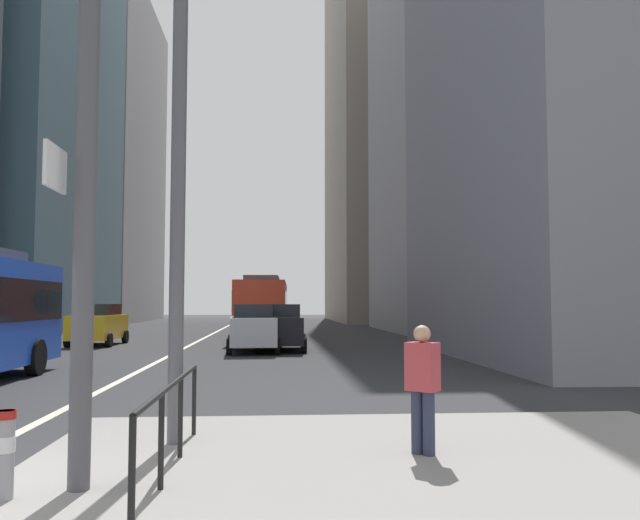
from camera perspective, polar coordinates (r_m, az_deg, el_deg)
name	(u,v)px	position (r m, az deg, el deg)	size (l,w,h in m)	color
ground_plane	(177,352)	(27.20, -12.46, -7.91)	(160.00, 160.00, 0.00)	#303033
median_island	(449,519)	(6.36, 11.32, -21.41)	(9.00, 10.00, 0.15)	gray
lane_centre_line	(204,338)	(37.11, -10.20, -6.80)	(0.20, 80.00, 0.01)	beige
office_tower_left_far	(90,159)	(75.05, -19.58, 8.37)	(12.52, 22.28, 35.01)	#9E9EA3
office_tower_right_mid	(461,101)	(47.93, 12.31, 13.52)	(10.32, 19.62, 32.36)	#9E9EA3
office_tower_right_far	(391,88)	(75.94, 6.27, 14.79)	(13.04, 25.31, 52.28)	gray
city_bus_red_receding	(264,306)	(36.48, -4.99, -4.02)	(2.93, 11.42, 3.40)	red
city_bus_red_distant	(253,304)	(58.51, -5.90, -3.91)	(2.72, 11.04, 3.40)	red
car_oncoming_mid	(98,324)	(32.45, -18.92, -5.36)	(2.10, 4.42, 1.94)	gold
car_receding_near	(282,327)	(27.32, -3.37, -5.89)	(2.16, 4.47, 1.94)	black
car_receding_far	(253,328)	(26.58, -5.95, -5.94)	(2.22, 4.52, 1.94)	silver
street_lamp_post	(180,63)	(9.47, -12.22, 16.54)	(5.50, 0.32, 8.00)	#56565B
bollard_back	(4,450)	(7.07, -26.01, -14.77)	(0.20, 0.20, 0.83)	#99999E
pedestrian_railing	(172,406)	(7.52, -12.89, -12.38)	(0.06, 4.09, 0.98)	black
pedestrian_waiting	(423,383)	(8.23, 9.01, -10.64)	(0.44, 0.43, 1.58)	#2D334C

